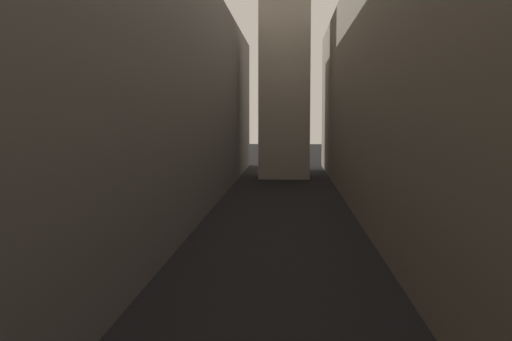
# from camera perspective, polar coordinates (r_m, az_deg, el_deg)

# --- Properties ---
(ground_plane) EXTENTS (264.00, 264.00, 0.00)m
(ground_plane) POSITION_cam_1_polar(r_m,az_deg,el_deg) (37.19, 2.09, -6.27)
(ground_plane) COLOR black
(building_block_left) EXTENTS (11.39, 108.00, 18.11)m
(building_block_left) POSITION_cam_1_polar(r_m,az_deg,el_deg) (40.31, -14.07, 7.39)
(building_block_left) COLOR slate
(building_block_left) RESTS_ON ground
(building_block_right) EXTENTS (12.84, 108.00, 18.93)m
(building_block_right) POSITION_cam_1_polar(r_m,az_deg,el_deg) (40.14, 19.64, 7.85)
(building_block_right) COLOR #756B5B
(building_block_right) RESTS_ON ground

